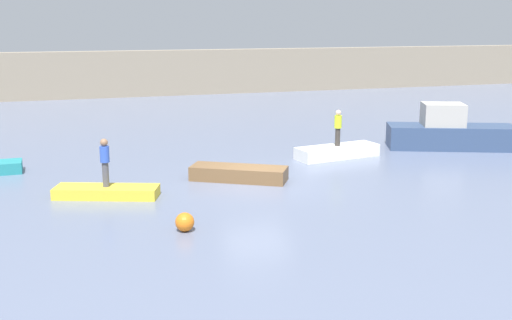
{
  "coord_description": "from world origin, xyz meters",
  "views": [
    {
      "loc": [
        -6.93,
        -21.67,
        6.01
      ],
      "look_at": [
        0.43,
        1.37,
        0.6
      ],
      "focal_mm": 44.15,
      "sensor_mm": 36.0,
      "label": 1
    }
  ],
  "objects_px": {
    "mooring_buoy": "(185,222)",
    "person_blue_shirt": "(105,160)",
    "rowboat_brown": "(239,173)",
    "person_hiviz_shirt": "(338,126)",
    "rowboat_yellow": "(107,192)",
    "motorboat": "(449,132)",
    "rowboat_white": "(337,152)"
  },
  "relations": [
    {
      "from": "motorboat",
      "to": "rowboat_brown",
      "type": "bearing_deg",
      "value": -165.77
    },
    {
      "from": "person_hiviz_shirt",
      "to": "mooring_buoy",
      "type": "xyz_separation_m",
      "value": [
        -8.45,
        -7.78,
        -1.15
      ]
    },
    {
      "from": "person_hiviz_shirt",
      "to": "rowboat_white",
      "type": "bearing_deg",
      "value": 0.0
    },
    {
      "from": "motorboat",
      "to": "rowboat_brown",
      "type": "height_order",
      "value": "motorboat"
    },
    {
      "from": "rowboat_yellow",
      "to": "person_blue_shirt",
      "type": "relative_size",
      "value": 2.11
    },
    {
      "from": "mooring_buoy",
      "to": "rowboat_yellow",
      "type": "bearing_deg",
      "value": 113.1
    },
    {
      "from": "mooring_buoy",
      "to": "person_blue_shirt",
      "type": "bearing_deg",
      "value": 113.1
    },
    {
      "from": "person_hiviz_shirt",
      "to": "mooring_buoy",
      "type": "height_order",
      "value": "person_hiviz_shirt"
    },
    {
      "from": "person_hiviz_shirt",
      "to": "mooring_buoy",
      "type": "distance_m",
      "value": 11.55
    },
    {
      "from": "rowboat_yellow",
      "to": "person_hiviz_shirt",
      "type": "relative_size",
      "value": 2.22
    },
    {
      "from": "rowboat_yellow",
      "to": "mooring_buoy",
      "type": "height_order",
      "value": "mooring_buoy"
    },
    {
      "from": "rowboat_brown",
      "to": "person_hiviz_shirt",
      "type": "xyz_separation_m",
      "value": [
        5.31,
        2.56,
        1.16
      ]
    },
    {
      "from": "rowboat_yellow",
      "to": "rowboat_white",
      "type": "height_order",
      "value": "rowboat_white"
    },
    {
      "from": "rowboat_brown",
      "to": "person_blue_shirt",
      "type": "height_order",
      "value": "person_blue_shirt"
    },
    {
      "from": "rowboat_white",
      "to": "rowboat_yellow",
      "type": "bearing_deg",
      "value": -171.26
    },
    {
      "from": "person_hiviz_shirt",
      "to": "person_blue_shirt",
      "type": "xyz_separation_m",
      "value": [
        -10.32,
        -3.41,
        -0.1
      ]
    },
    {
      "from": "motorboat",
      "to": "person_blue_shirt",
      "type": "xyz_separation_m",
      "value": [
        -16.29,
        -3.71,
        0.56
      ]
    },
    {
      "from": "motorboat",
      "to": "person_hiviz_shirt",
      "type": "distance_m",
      "value": 6.01
    },
    {
      "from": "rowboat_yellow",
      "to": "person_blue_shirt",
      "type": "distance_m",
      "value": 1.14
    },
    {
      "from": "motorboat",
      "to": "rowboat_yellow",
      "type": "bearing_deg",
      "value": -167.17
    },
    {
      "from": "rowboat_brown",
      "to": "person_blue_shirt",
      "type": "bearing_deg",
      "value": -139.86
    },
    {
      "from": "motorboat",
      "to": "rowboat_white",
      "type": "height_order",
      "value": "motorboat"
    },
    {
      "from": "rowboat_brown",
      "to": "rowboat_white",
      "type": "distance_m",
      "value": 5.89
    },
    {
      "from": "rowboat_brown",
      "to": "mooring_buoy",
      "type": "height_order",
      "value": "mooring_buoy"
    },
    {
      "from": "person_blue_shirt",
      "to": "rowboat_yellow",
      "type": "bearing_deg",
      "value": -90.0
    },
    {
      "from": "motorboat",
      "to": "rowboat_brown",
      "type": "relative_size",
      "value": 1.69
    },
    {
      "from": "motorboat",
      "to": "mooring_buoy",
      "type": "height_order",
      "value": "motorboat"
    },
    {
      "from": "rowboat_yellow",
      "to": "rowboat_brown",
      "type": "height_order",
      "value": "rowboat_brown"
    },
    {
      "from": "rowboat_brown",
      "to": "person_hiviz_shirt",
      "type": "height_order",
      "value": "person_hiviz_shirt"
    },
    {
      "from": "rowboat_brown",
      "to": "rowboat_white",
      "type": "height_order",
      "value": "rowboat_brown"
    },
    {
      "from": "rowboat_yellow",
      "to": "person_blue_shirt",
      "type": "height_order",
      "value": "person_blue_shirt"
    },
    {
      "from": "rowboat_brown",
      "to": "person_hiviz_shirt",
      "type": "bearing_deg",
      "value": 56.24
    }
  ]
}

